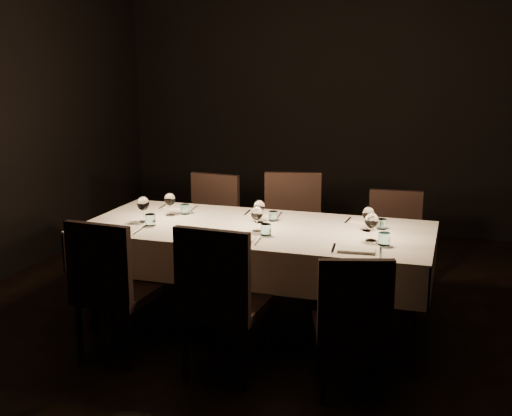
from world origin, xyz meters
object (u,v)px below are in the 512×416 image
(chair_near_right, at_px, (352,319))
(dining_table, at_px, (256,236))
(chair_near_center, at_px, (221,296))
(chair_near_left, at_px, (110,284))
(chair_far_left, at_px, (210,224))
(chair_far_center, at_px, (292,228))
(chair_far_right, at_px, (394,241))

(chair_near_right, bearing_deg, dining_table, -61.37)
(dining_table, xyz_separation_m, chair_near_center, (0.04, -0.85, -0.14))
(chair_near_right, bearing_deg, chair_near_left, -17.04)
(chair_far_left, bearing_deg, chair_near_left, -85.07)
(chair_near_center, xyz_separation_m, chair_far_center, (0.02, 1.66, 0.01))
(chair_far_left, bearing_deg, chair_near_right, -40.53)
(chair_far_right, bearing_deg, dining_table, -140.55)
(chair_near_left, xyz_separation_m, chair_near_center, (0.77, -0.02, 0.02))
(chair_near_left, distance_m, chair_near_right, 1.57)
(dining_table, height_order, chair_near_right, chair_near_right)
(dining_table, height_order, chair_far_right, chair_far_right)
(chair_near_left, xyz_separation_m, chair_far_right, (1.64, 1.69, -0.03))
(chair_far_left, height_order, chair_far_center, chair_far_center)
(chair_far_center, bearing_deg, chair_near_center, -104.07)
(chair_near_center, xyz_separation_m, chair_far_right, (0.87, 1.71, -0.04))
(chair_near_right, xyz_separation_m, chair_far_left, (-1.53, 1.64, 0.04))
(dining_table, xyz_separation_m, chair_near_left, (-0.73, -0.83, -0.16))
(chair_near_center, distance_m, chair_far_left, 1.81)
(chair_near_right, distance_m, chair_far_right, 1.69)
(chair_far_center, bearing_deg, chair_near_right, -77.83)
(dining_table, bearing_deg, chair_far_center, 85.43)
(chair_near_center, bearing_deg, chair_near_left, 1.48)
(chair_far_left, bearing_deg, chair_near_center, -59.85)
(chair_near_center, distance_m, chair_far_center, 1.66)
(chair_near_right, bearing_deg, chair_far_center, -81.38)
(chair_far_right, bearing_deg, chair_near_left, -138.11)
(chair_near_left, bearing_deg, chair_far_left, -87.48)
(chair_far_center, bearing_deg, chair_near_left, -129.16)
(chair_near_right, distance_m, chair_far_left, 2.24)
(chair_far_center, distance_m, chair_far_right, 0.85)
(dining_table, height_order, chair_far_center, chair_far_center)
(chair_near_center, relative_size, chair_far_right, 1.10)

